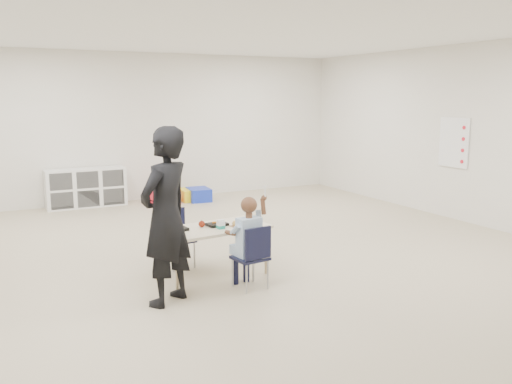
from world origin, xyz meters
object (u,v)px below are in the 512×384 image
chair_near (250,256)px  child (250,238)px  cubby_shelf (86,188)px  adult (166,217)px  table (212,252)px

chair_near → child: (0.00, 0.00, 0.20)m
cubby_shelf → adult: 5.18m
chair_near → adult: size_ratio=0.39×
child → adult: (-0.90, -0.01, 0.32)m
cubby_shelf → table: bearing=-83.2°
table → cubby_shelf: bearing=89.3°
table → child: child is taller
table → child: size_ratio=1.22×
chair_near → cubby_shelf: (-0.78, 5.15, 0.01)m
adult → cubby_shelf: bearing=-125.4°
table → cubby_shelf: size_ratio=0.93×
table → cubby_shelf: 4.67m
cubby_shelf → adult: size_ratio=0.81×
chair_near → child: 0.20m
cubby_shelf → chair_near: bearing=-81.4°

